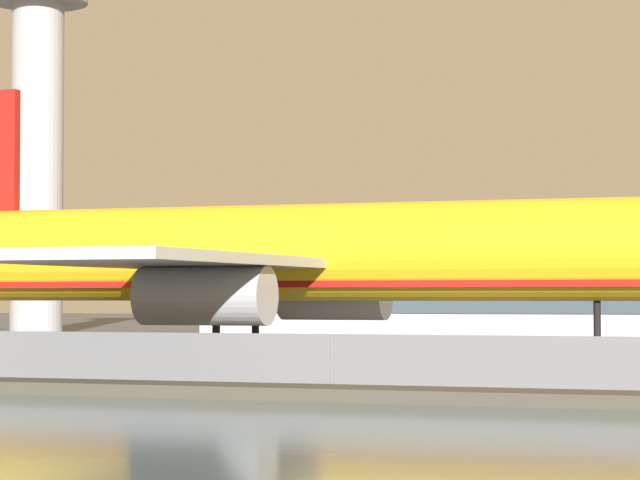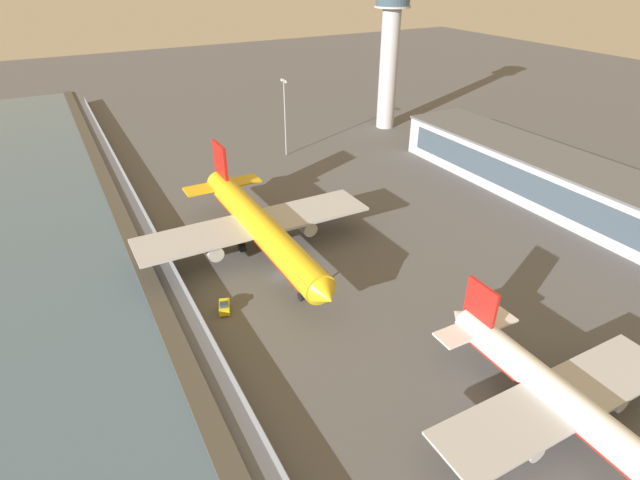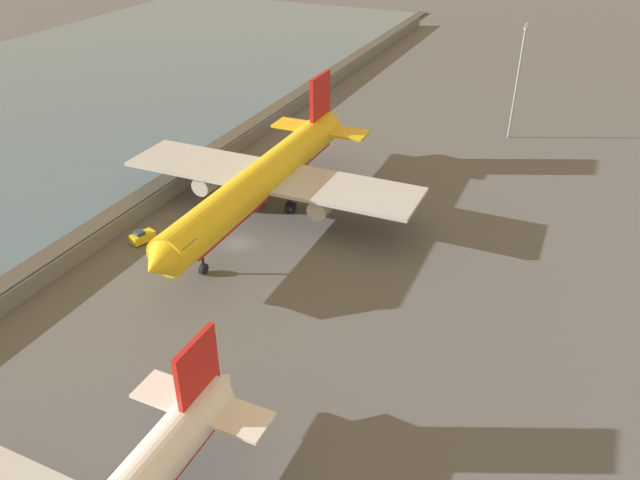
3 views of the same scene
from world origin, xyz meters
TOP-DOWN VIEW (x-y plane):
  - ground_plane at (0.00, 0.00)m, footprint 500.00×500.00m
  - shoreline_seawall at (0.00, -20.50)m, footprint 320.00×3.00m
  - perimeter_fence at (0.00, -16.00)m, footprint 280.00×0.10m
  - cargo_jet_yellow at (-8.49, -0.27)m, footprint 51.10×43.30m
  - baggage_tug at (4.85, -11.84)m, footprint 3.55×2.58m
  - control_tower at (-62.05, 65.21)m, footprint 10.95×10.95m

SIDE VIEW (x-z plane):
  - ground_plane at x=0.00m, z-range 0.00..0.00m
  - shoreline_seawall at x=0.00m, z-range 0.00..0.50m
  - baggage_tug at x=4.85m, z-range -0.09..1.71m
  - perimeter_fence at x=0.00m, z-range 0.00..2.33m
  - cargo_jet_yellow at x=-8.49m, z-range -1.84..13.69m
  - control_tower at x=-62.05m, z-range 2.92..45.53m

